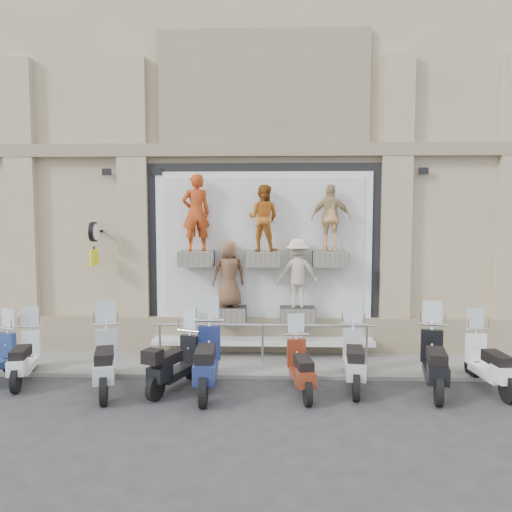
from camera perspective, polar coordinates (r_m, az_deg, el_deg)
The scene contains 14 objects.
ground at distance 9.49m, azimuth 0.50°, elevation -15.86°, with size 90.00×90.00×0.00m, color #2D2D30.
sidewalk at distance 11.47m, azimuth 0.77°, elevation -11.99°, with size 16.00×2.20×0.08m, color gray.
building at distance 16.11m, azimuth 1.15°, elevation 14.21°, with size 14.00×8.60×12.00m, color tan, non-canonical shape.
shop_vitrine at distance 11.68m, azimuth 1.05°, elevation -0.07°, with size 5.60×0.83×4.30m.
guard_rail at distance 11.26m, azimuth 0.76°, elevation -10.07°, with size 5.06×0.10×0.93m, color #9EA0A5, non-canonical shape.
clock_sign_bracket at distance 12.09m, azimuth -18.01°, elevation 1.94°, with size 0.10×0.80×1.02m.
scooter_b at distance 11.09m, azimuth -24.99°, elevation -9.42°, with size 0.51×1.75×1.42m, color silver, non-canonical shape.
scooter_c at distance 9.97m, azimuth -16.87°, elevation -10.13°, with size 0.58×2.00×1.63m, color #9EA4AB, non-canonical shape.
scooter_d at distance 9.80m, azimuth -9.25°, elevation -10.82°, with size 0.52×1.78×1.44m, color black, non-canonical shape.
scooter_e at distance 9.56m, azimuth -5.67°, elevation -10.29°, with size 0.62×2.13×1.73m, color navy, non-canonical shape.
scooter_f at distance 9.51m, azimuth 5.18°, elevation -11.39°, with size 0.50×1.72×1.40m, color maroon, non-canonical shape.
scooter_g at distance 9.94m, azimuth 11.19°, elevation -10.25°, with size 0.56×1.93×1.57m, color #A0A2A6, non-canonical shape.
scooter_h at distance 10.11m, azimuth 19.78°, elevation -10.02°, with size 0.58×2.00×1.63m, color black, non-canonical shape.
scooter_i at distance 10.61m, azimuth 25.18°, elevation -9.90°, with size 0.53×1.82×1.48m, color white, non-canonical shape.
Camera 1 is at (0.21, -8.89, 3.32)m, focal length 35.00 mm.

